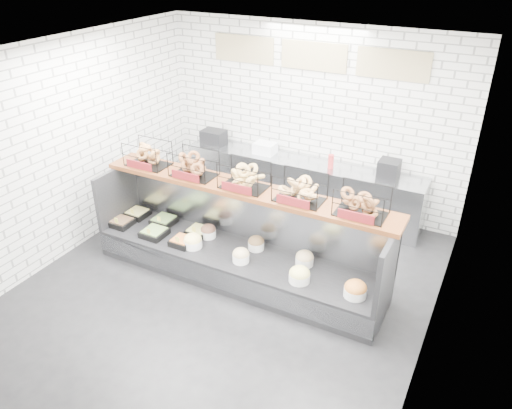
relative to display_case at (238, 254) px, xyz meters
The scene contains 5 objects.
ground 0.47m from the display_case, 88.13° to the right, with size 5.50×5.50×0.00m, color black.
room_shell 1.75m from the display_case, 87.54° to the left, with size 5.02×5.51×3.01m.
display_case is the anchor object (origin of this frame).
bagel_shelf 1.07m from the display_case, 86.37° to the left, with size 4.10×0.50×0.40m.
prep_counter 2.09m from the display_case, 89.95° to the left, with size 4.00×0.60×1.20m.
Camera 1 is at (2.79, -4.49, 4.09)m, focal length 35.00 mm.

